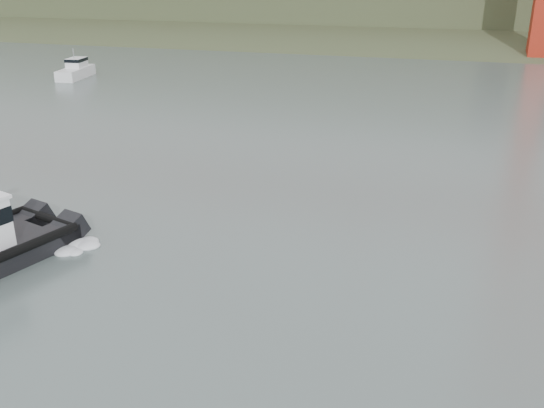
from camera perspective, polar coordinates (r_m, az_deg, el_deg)
The scene contains 2 objects.
ground at distance 19.58m, azimuth -10.48°, elevation -16.00°, with size 400.00×400.00×0.00m, color #485652.
motorboat at distance 72.55m, azimuth -17.97°, elevation 11.90°, with size 2.91×6.33×3.35m.
Camera 1 is at (7.65, -13.59, 11.84)m, focal length 40.00 mm.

